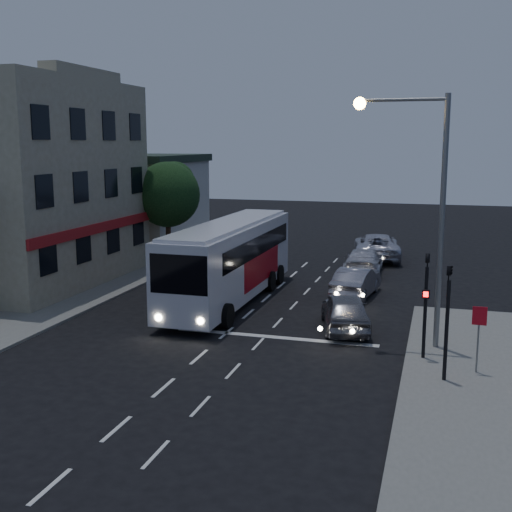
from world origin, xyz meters
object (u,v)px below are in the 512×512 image
(car_sedan_a, at_px, (356,282))
(car_sedan_c, at_px, (377,247))
(car_suv, at_px, (345,311))
(tour_bus, at_px, (230,259))
(car_sedan_b, at_px, (364,261))
(street_tree, at_px, (167,192))
(streetlight, at_px, (424,192))
(regulatory_sign, at_px, (479,328))
(traffic_signal_main, at_px, (426,293))
(traffic_signal_side, at_px, (448,309))

(car_sedan_a, relative_size, car_sedan_c, 0.74)
(car_sedan_c, bearing_deg, car_suv, 83.32)
(tour_bus, bearing_deg, car_suv, -27.55)
(car_sedan_b, distance_m, street_tree, 12.60)
(car_sedan_b, height_order, car_sedan_c, car_sedan_c)
(car_suv, height_order, car_sedan_c, car_sedan_c)
(streetlight, bearing_deg, car_sedan_a, 113.58)
(regulatory_sign, height_order, streetlight, streetlight)
(streetlight, xyz_separation_m, street_tree, (-15.55, 12.82, -1.23))
(traffic_signal_main, relative_size, street_tree, 0.66)
(tour_bus, xyz_separation_m, car_sedan_b, (5.31, 8.33, -1.31))
(tour_bus, relative_size, street_tree, 2.00)
(car_suv, xyz_separation_m, car_sedan_b, (-0.64, 11.52, -0.03))
(tour_bus, xyz_separation_m, car_sedan_c, (5.58, 13.21, -1.21))
(car_sedan_b, distance_m, traffic_signal_side, 17.20)
(traffic_signal_main, distance_m, regulatory_sign, 2.14)
(car_sedan_c, relative_size, street_tree, 0.97)
(car_sedan_b, bearing_deg, traffic_signal_main, 102.03)
(car_suv, bearing_deg, traffic_signal_side, 114.52)
(car_suv, relative_size, street_tree, 0.72)
(car_suv, height_order, car_sedan_a, car_suv)
(car_suv, distance_m, street_tree, 17.33)
(tour_bus, bearing_deg, traffic_signal_side, -39.26)
(street_tree, bearing_deg, streetlight, -39.51)
(traffic_signal_side, distance_m, regulatory_sign, 1.61)
(car_sedan_b, bearing_deg, regulatory_sign, 106.86)
(tour_bus, relative_size, car_sedan_c, 2.06)
(tour_bus, height_order, regulatory_sign, tour_bus)
(tour_bus, distance_m, streetlight, 10.71)
(car_sedan_c, height_order, streetlight, streetlight)
(car_sedan_a, relative_size, car_sedan_b, 0.87)
(car_sedan_b, height_order, regulatory_sign, regulatory_sign)
(car_sedan_b, relative_size, traffic_signal_side, 1.23)
(car_suv, bearing_deg, street_tree, -54.62)
(car_suv, height_order, traffic_signal_main, traffic_signal_main)
(regulatory_sign, bearing_deg, streetlight, 128.75)
(tour_bus, xyz_separation_m, regulatory_sign, (10.80, -7.23, -0.45))
(traffic_signal_main, bearing_deg, car_suv, 136.16)
(car_sedan_b, distance_m, streetlight, 14.47)
(car_sedan_b, xyz_separation_m, traffic_signal_main, (3.79, -14.54, 1.69))
(regulatory_sign, distance_m, streetlight, 5.18)
(traffic_signal_side, distance_m, streetlight, 4.84)
(car_sedan_c, bearing_deg, traffic_signal_side, 93.17)
(car_sedan_a, height_order, streetlight, streetlight)
(car_sedan_a, bearing_deg, traffic_signal_side, 117.80)
(tour_bus, height_order, car_sedan_a, tour_bus)
(car_suv, height_order, regulatory_sign, regulatory_sign)
(tour_bus, distance_m, car_sedan_b, 9.96)
(car_sedan_a, relative_size, regulatory_sign, 2.01)
(traffic_signal_main, xyz_separation_m, streetlight, (-0.26, 1.42, 3.31))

